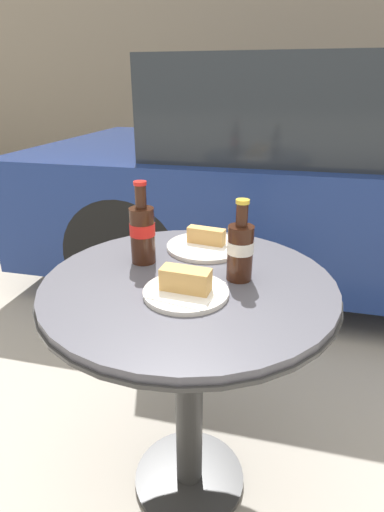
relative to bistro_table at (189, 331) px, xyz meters
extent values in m
plane|color=#A8A093|center=(0.00, 0.00, -0.59)|extent=(30.00, 30.00, 0.00)
cube|color=gray|center=(0.00, 5.66, 1.66)|extent=(16.00, 0.24, 4.50)
cylinder|color=#333333|center=(0.00, 0.00, -0.58)|extent=(0.36, 0.36, 0.02)
cylinder|color=#333333|center=(0.00, 0.00, -0.21)|extent=(0.08, 0.08, 0.71)
cylinder|color=#333333|center=(0.00, 0.00, 0.14)|extent=(0.78, 0.78, 0.01)
cylinder|color=#4C4C56|center=(0.00, 0.00, 0.15)|extent=(0.76, 0.76, 0.02)
cylinder|color=#33190F|center=(0.13, 0.03, 0.23)|extent=(0.07, 0.07, 0.15)
cylinder|color=silver|center=(0.13, 0.03, 0.25)|extent=(0.07, 0.07, 0.03)
cylinder|color=#33190F|center=(0.13, 0.03, 0.34)|extent=(0.03, 0.03, 0.06)
cylinder|color=gold|center=(0.13, 0.03, 0.37)|extent=(0.03, 0.03, 0.01)
cylinder|color=#33190F|center=(-0.15, 0.08, 0.24)|extent=(0.07, 0.07, 0.16)
cylinder|color=red|center=(-0.15, 0.08, 0.26)|extent=(0.07, 0.07, 0.04)
cylinder|color=#33190F|center=(-0.15, 0.08, 0.35)|extent=(0.03, 0.03, 0.06)
cylinder|color=red|center=(-0.15, 0.08, 0.39)|extent=(0.04, 0.04, 0.01)
cylinder|color=silver|center=(0.01, -0.08, 0.17)|extent=(0.21, 0.21, 0.01)
cube|color=white|center=(0.01, -0.08, 0.17)|extent=(0.18, 0.18, 0.00)
cube|color=tan|center=(0.01, -0.08, 0.20)|extent=(0.12, 0.06, 0.05)
cylinder|color=silver|center=(0.00, 0.22, 0.17)|extent=(0.24, 0.24, 0.01)
cube|color=white|center=(0.00, 0.22, 0.17)|extent=(0.19, 0.19, 0.00)
cube|color=tan|center=(0.00, 0.23, 0.20)|extent=(0.12, 0.05, 0.05)
cube|color=navy|center=(0.64, 1.84, -0.07)|extent=(4.04, 1.84, 0.66)
cube|color=#23282D|center=(0.44, 1.84, 0.51)|extent=(1.94, 1.62, 0.51)
cylinder|color=black|center=(-0.62, 2.65, -0.25)|extent=(0.68, 0.22, 0.68)
cylinder|color=black|center=(-0.62, 1.03, -0.25)|extent=(0.68, 0.22, 0.68)
camera|label=1|loc=(0.23, -0.91, 0.63)|focal=28.00mm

